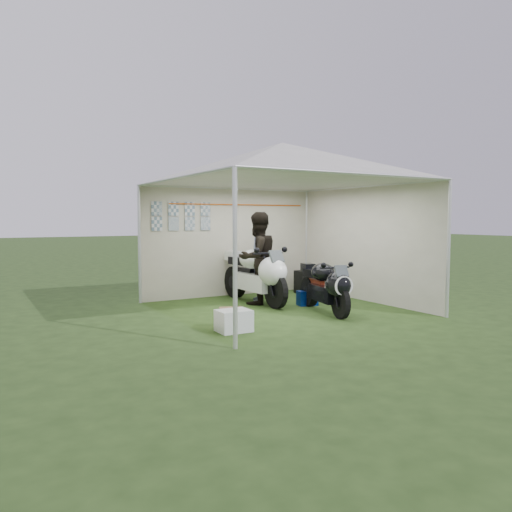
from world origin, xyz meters
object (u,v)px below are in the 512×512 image
object	(u,v)px
canopy_tent	(281,167)
equipment_box	(308,282)
person_blue_jacket	(259,260)
crate_1	(232,319)
motorcycle_white	(257,273)
motorcycle_black	(327,285)
paddock_stand	(307,298)
crate_0	(234,321)
person_dark_jacket	(258,258)

from	to	relation	value
canopy_tent	equipment_box	xyz separation A→B (m)	(1.60, 1.35, -2.32)
person_blue_jacket	crate_1	world-z (taller)	person_blue_jacket
motorcycle_white	motorcycle_black	distance (m)	1.57
motorcycle_black	paddock_stand	size ratio (longest dim) A/B	4.86
equipment_box	paddock_stand	bearing A→B (deg)	-126.48
canopy_tent	person_blue_jacket	bearing A→B (deg)	83.06
canopy_tent	paddock_stand	xyz separation A→B (m)	(0.67, 0.10, -2.44)
person_blue_jacket	crate_0	bearing A→B (deg)	-13.21
motorcycle_white	crate_0	distance (m)	2.49
person_dark_jacket	equipment_box	distance (m)	1.90
canopy_tent	motorcycle_white	bearing A→B (deg)	93.67
person_blue_jacket	person_dark_jacket	bearing A→B (deg)	-8.67
equipment_box	canopy_tent	bearing A→B (deg)	-139.85
motorcycle_white	equipment_box	bearing A→B (deg)	18.52
person_dark_jacket	crate_1	world-z (taller)	person_dark_jacket
motorcycle_black	person_dark_jacket	bearing A→B (deg)	124.14
motorcycle_black	crate_1	size ratio (longest dim) A/B	5.10
paddock_stand	equipment_box	world-z (taller)	equipment_box
motorcycle_black	paddock_stand	world-z (taller)	motorcycle_black
canopy_tent	crate_0	bearing A→B (deg)	-143.42
canopy_tent	person_dark_jacket	bearing A→B (deg)	95.57
motorcycle_white	crate_0	size ratio (longest dim) A/B	4.58
crate_0	person_blue_jacket	bearing A→B (deg)	51.86
person_blue_jacket	motorcycle_white	bearing A→B (deg)	-11.10
canopy_tent	crate_0	xyz separation A→B (m)	(-1.57, -1.16, -2.42)
person_blue_jacket	motorcycle_black	bearing A→B (deg)	37.54
paddock_stand	person_dark_jacket	distance (m)	1.22
motorcycle_white	canopy_tent	bearing A→B (deg)	-87.72
canopy_tent	crate_0	size ratio (longest dim) A/B	11.85
motorcycle_black	person_dark_jacket	xyz separation A→B (m)	(-0.57, 1.41, 0.39)
paddock_stand	crate_1	bearing A→B (deg)	-153.10
motorcycle_black	motorcycle_white	bearing A→B (deg)	122.74
person_blue_jacket	equipment_box	world-z (taller)	person_blue_jacket
canopy_tent	paddock_stand	bearing A→B (deg)	8.03
motorcycle_black	person_blue_jacket	bearing A→B (deg)	114.84
person_blue_jacket	crate_0	world-z (taller)	person_blue_jacket
equipment_box	crate_1	bearing A→B (deg)	-142.84
paddock_stand	crate_0	xyz separation A→B (m)	(-2.24, -1.26, 0.02)
equipment_box	crate_0	world-z (taller)	equipment_box
crate_0	crate_1	distance (m)	0.14
motorcycle_white	crate_0	xyz separation A→B (m)	(-1.52, -1.92, -0.44)
equipment_box	crate_1	size ratio (longest dim) A/B	1.43
equipment_box	motorcycle_black	bearing A→B (deg)	-118.17
motorcycle_white	equipment_box	size ratio (longest dim) A/B	4.37
person_blue_jacket	crate_1	xyz separation A→B (m)	(-1.65, -2.01, -0.66)
motorcycle_white	paddock_stand	world-z (taller)	motorcycle_white
motorcycle_white	person_dark_jacket	distance (m)	0.29
canopy_tent	paddock_stand	size ratio (longest dim) A/B	15.36
paddock_stand	equipment_box	distance (m)	1.57
person_blue_jacket	equipment_box	distance (m)	1.63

